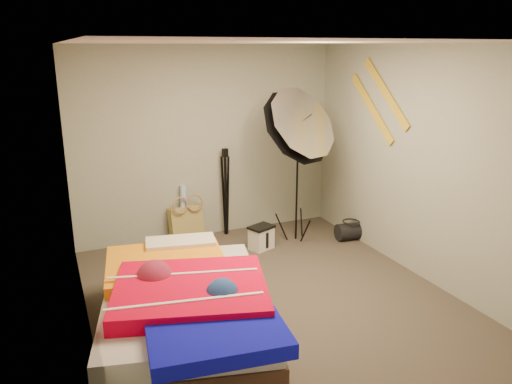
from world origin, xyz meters
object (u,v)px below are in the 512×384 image
wrapping_roll (184,213)px  camera_tripod (226,186)px  bed (186,306)px  camera_case (261,238)px  photo_umbrella (296,128)px  duffel_bag (350,231)px  tote_bag (186,223)px

wrapping_roll → camera_tripod: 0.66m
wrapping_roll → bed: wrapping_roll is taller
camera_case → camera_tripod: camera_tripod is taller
wrapping_roll → photo_umbrella: bearing=-30.2°
bed → photo_umbrella: bearing=39.7°
wrapping_roll → duffel_bag: 2.22m
photo_umbrella → camera_tripod: size_ratio=1.78×
tote_bag → bed: bearing=-115.2°
tote_bag → bed: bed is taller
wrapping_roll → photo_umbrella: size_ratio=0.35×
bed → camera_tripod: size_ratio=1.97×
tote_bag → bed: size_ratio=0.19×
duffel_bag → photo_umbrella: photo_umbrella is taller
camera_case → wrapping_roll: bearing=117.5°
tote_bag → camera_case: 1.05m
camera_tripod → tote_bag: bearing=177.5°
bed → wrapping_roll: bearing=75.1°
bed → photo_umbrella: 2.69m
duffel_bag → bed: bed is taller
wrapping_roll → photo_umbrella: (1.25, -0.73, 1.15)m
wrapping_roll → bed: 2.34m
wrapping_roll → camera_tripod: bearing=-2.4°
duffel_bag → camera_tripod: bearing=154.8°
photo_umbrella → duffel_bag: bearing=-9.8°
camera_case → tote_bag: bearing=116.4°
duffel_bag → bed: bearing=-147.1°
wrapping_roll → bed: size_ratio=0.31×
photo_umbrella → bed: bearing=-140.3°
camera_case → photo_umbrella: photo_umbrella is taller
wrapping_roll → bed: bearing=-104.9°
wrapping_roll → camera_tripod: (0.58, -0.02, 0.32)m
wrapping_roll → photo_umbrella: photo_umbrella is taller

